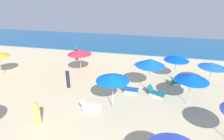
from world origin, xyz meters
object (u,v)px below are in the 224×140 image
Objects in this scene: lounge_chair_3_0 at (91,106)px; beach_ball_0 at (34,105)px; umbrella_0 at (150,62)px; umbrella_1 at (192,77)px; lounge_chair_7_0 at (184,80)px; umbrella_3 at (113,77)px; umbrella_7 at (177,58)px; lounge_chair_0_1 at (130,89)px; lounge_chair_0_0 at (155,93)px; umbrella_5 at (212,65)px; umbrella_2 at (80,52)px; lounge_chair_7_1 at (178,82)px; beachgoer_2 at (37,115)px; beach_ball_1 at (136,64)px; lounge_chair_5_0 at (197,79)px; beachgoer_0 at (77,54)px; beachgoer_1 at (68,79)px.

lounge_chair_3_0 is 4.03m from beach_ball_0.
umbrella_1 is (2.90, -1.18, -0.41)m from umbrella_0.
lounge_chair_7_0 is (0.17, 3.43, -1.83)m from umbrella_1.
umbrella_7 is at bearing 49.75° from umbrella_3.
lounge_chair_0_1 is at bearing 101.59° from lounge_chair_7_0.
lounge_chair_0_0 reaches higher than beach_ball_0.
umbrella_1 is at bearing 157.28° from lounge_chair_7_0.
umbrella_5 is at bearing 31.94° from umbrella_3.
umbrella_3 is at bearing -49.24° from umbrella_2.
lounge_chair_0_0 is 2.94m from lounge_chair_7_1.
beachgoer_2 reaches higher than lounge_chair_0_1.
umbrella_0 is at bearing -74.78° from beach_ball_1.
lounge_chair_0_1 is 6.55m from lounge_chair_5_0.
umbrella_7 is (2.24, 2.65, -0.38)m from umbrella_0.
lounge_chair_7_0 is 12.31m from beachgoer_2.
beachgoer_0 reaches higher than beach_ball_0.
lounge_chair_7_0 is 5.58m from beach_ball_1.
lounge_chair_5_0 is at bearing -66.05° from lounge_chair_7_1.
beach_ball_1 reaches higher than beach_ball_0.
umbrella_3 is at bearing -148.06° from umbrella_5.
umbrella_1 is at bearing -81.15° from lounge_chair_0_0.
lounge_chair_0_1 is at bearing -160.31° from umbrella_5.
umbrella_0 reaches higher than umbrella_5.
lounge_chair_0_0 is 3.78× the size of beach_ball_1.
umbrella_0 is 3.15m from umbrella_1.
lounge_chair_7_0 is at bearing -26.00° from umbrella_7.
lounge_chair_7_1 is at bearing 115.92° from lounge_chair_7_0.
lounge_chair_3_0 reaches higher than beach_ball_1.
lounge_chair_7_0 is (5.43, 5.03, -2.00)m from umbrella_3.
lounge_chair_7_1 is 0.92× the size of beachgoer_0.
umbrella_2 is at bearing 17.96° from lounge_chair_3_0.
lounge_chair_0_1 is 9.55m from beachgoer_0.
umbrella_2 is 11.19m from lounge_chair_5_0.
beachgoer_1 is at bearing 177.75° from umbrella_1.
umbrella_1 is 1.56× the size of beachgoer_2.
umbrella_1 is at bearing -72.66° from beachgoer_0.
umbrella_0 reaches higher than beachgoer_1.
umbrella_3 reaches higher than beachgoer_1.
beachgoer_1 is 4.37× the size of beach_ball_1.
beachgoer_2 is at bearing 155.33° from beachgoer_1.
umbrella_1 is 13.54m from beachgoer_0.
umbrella_7 is 1.71× the size of lounge_chair_7_1.
umbrella_3 is 1.65× the size of beachgoer_2.
umbrella_5 reaches higher than lounge_chair_0_1.
lounge_chair_5_0 is 0.96× the size of lounge_chair_7_0.
lounge_chair_5_0 is 0.94× the size of lounge_chair_7_1.
beachgoer_1 is (-9.16, -2.48, 0.53)m from lounge_chair_7_1.
umbrella_3 is 7.67m from lounge_chair_7_0.
beachgoer_0 reaches higher than lounge_chair_7_0.
umbrella_3 is 5.18m from beachgoer_2.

